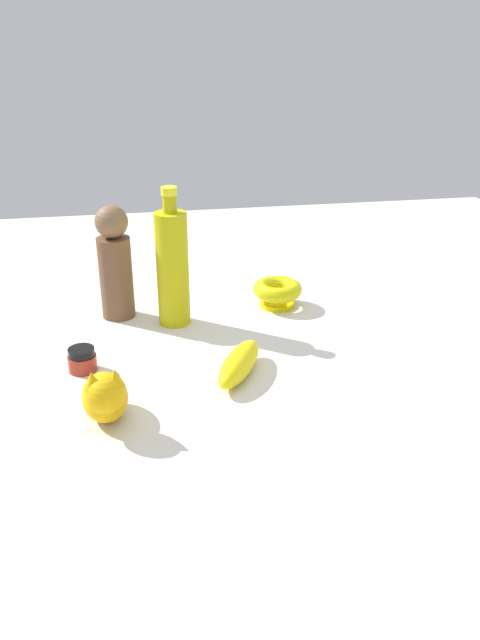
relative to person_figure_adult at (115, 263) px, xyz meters
The scene contains 7 objects.
ground 0.32m from the person_figure_adult, 133.53° to the left, with size 2.00×2.00×0.00m, color silver.
person_figure_adult is the anchor object (origin of this frame).
nail_polish_jar 0.25m from the person_figure_adult, 74.26° to the left, with size 0.05×0.05×0.04m.
bowl 0.33m from the person_figure_adult, behind, with size 0.10×0.10×0.05m.
banana 0.35m from the person_figure_adult, 124.30° to the left, with size 0.16×0.05×0.05m, color yellow.
cat_figurine 0.39m from the person_figure_adult, 86.71° to the left, with size 0.07×0.14×0.10m.
bottle_tall 0.12m from the person_figure_adult, 154.01° to the left, with size 0.06×0.06×0.27m.
Camera 1 is at (0.18, 0.98, 0.53)m, focal length 35.97 mm.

